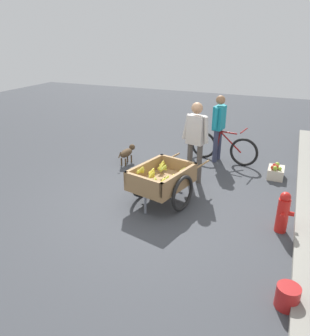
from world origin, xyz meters
TOP-DOWN VIEW (x-y plane):
  - ground_plane at (0.00, 0.00)m, footprint 24.00×24.00m
  - fruit_cart at (-0.34, 0.07)m, footprint 1.78×1.14m
  - vendor_person at (-1.46, 0.34)m, footprint 0.27×0.57m
  - bicycle at (-2.79, 0.64)m, footprint 0.46×1.65m
  - cyclist_person at (-2.82, 0.49)m, footprint 0.51×0.25m
  - dog at (-1.81, -1.39)m, footprint 0.67×0.21m
  - fire_hydrant at (-0.21, 2.11)m, footprint 0.25×0.25m
  - plastic_bucket at (1.36, 2.27)m, footprint 0.26×0.26m
  - apple_crate at (-2.30, 1.88)m, footprint 0.44×0.32m

SIDE VIEW (x-z plane):
  - ground_plane at x=0.00m, z-range 0.00..0.00m
  - apple_crate at x=-2.30m, z-range -0.03..0.29m
  - plastic_bucket at x=1.36m, z-range 0.00..0.27m
  - dog at x=-1.81m, z-range 0.07..0.47m
  - fire_hydrant at x=-0.21m, z-range 0.00..0.67m
  - bicycle at x=-2.79m, z-range -0.07..0.78m
  - fruit_cart at x=-0.34m, z-range 0.07..0.81m
  - cyclist_person at x=-2.82m, z-range 0.15..1.70m
  - vendor_person at x=-1.46m, z-range 0.16..1.80m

